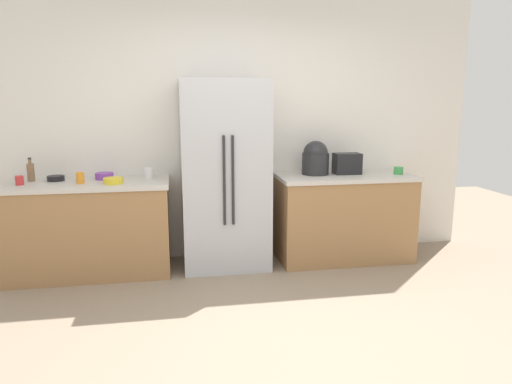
# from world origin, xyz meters

# --- Properties ---
(ground_plane) EXTENTS (10.12, 10.12, 0.00)m
(ground_plane) POSITION_xyz_m (0.00, 0.00, 0.00)
(ground_plane) COLOR gray
(kitchen_back_panel) EXTENTS (5.06, 0.10, 2.92)m
(kitchen_back_panel) POSITION_xyz_m (0.00, 1.97, 1.46)
(kitchen_back_panel) COLOR silver
(kitchen_back_panel) RESTS_ON ground_plane
(counter_left) EXTENTS (1.53, 0.68, 0.89)m
(counter_left) POSITION_xyz_m (-1.49, 1.58, 0.45)
(counter_left) COLOR #9E7247
(counter_left) RESTS_ON ground_plane
(counter_right) EXTENTS (1.39, 0.68, 0.89)m
(counter_right) POSITION_xyz_m (1.04, 1.58, 0.45)
(counter_right) COLOR #9E7247
(counter_right) RESTS_ON ground_plane
(refrigerator) EXTENTS (0.84, 0.65, 1.83)m
(refrigerator) POSITION_xyz_m (-0.19, 1.58, 0.92)
(refrigerator) COLOR #B7BABF
(refrigerator) RESTS_ON ground_plane
(toaster) EXTENTS (0.27, 0.17, 0.21)m
(toaster) POSITION_xyz_m (1.08, 1.62, 0.99)
(toaster) COLOR black
(toaster) RESTS_ON counter_right
(rice_cooker) EXTENTS (0.28, 0.28, 0.34)m
(rice_cooker) POSITION_xyz_m (0.75, 1.65, 1.05)
(rice_cooker) COLOR #262628
(rice_cooker) RESTS_ON counter_right
(bottle_a) EXTENTS (0.07, 0.07, 0.22)m
(bottle_a) POSITION_xyz_m (-2.00, 1.71, 0.98)
(bottle_a) COLOR brown
(bottle_a) RESTS_ON counter_left
(cup_a) EXTENTS (0.09, 0.09, 0.11)m
(cup_a) POSITION_xyz_m (-0.92, 1.70, 0.94)
(cup_a) COLOR white
(cup_a) RESTS_ON counter_left
(cup_b) EXTENTS (0.07, 0.07, 0.08)m
(cup_b) POSITION_xyz_m (-2.04, 1.53, 0.93)
(cup_b) COLOR red
(cup_b) RESTS_ON counter_left
(cup_c) EXTENTS (0.07, 0.07, 0.10)m
(cup_c) POSITION_xyz_m (-1.52, 1.51, 0.94)
(cup_c) COLOR orange
(cup_c) RESTS_ON counter_left
(cup_d) EXTENTS (0.09, 0.09, 0.07)m
(cup_d) POSITION_xyz_m (1.60, 1.51, 0.93)
(cup_d) COLOR green
(cup_d) RESTS_ON counter_right
(bowl_a) EXTENTS (0.18, 0.18, 0.05)m
(bowl_a) POSITION_xyz_m (-1.22, 1.45, 0.91)
(bowl_a) COLOR yellow
(bowl_a) RESTS_ON counter_left
(bowl_b) EXTENTS (0.16, 0.16, 0.05)m
(bowl_b) POSITION_xyz_m (-1.78, 1.70, 0.91)
(bowl_b) COLOR black
(bowl_b) RESTS_ON counter_left
(bowl_c) EXTENTS (0.17, 0.17, 0.06)m
(bowl_c) POSITION_xyz_m (-1.34, 1.71, 0.92)
(bowl_c) COLOR purple
(bowl_c) RESTS_ON counter_left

